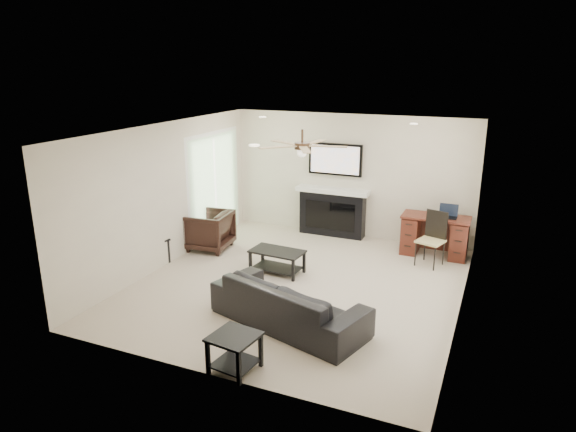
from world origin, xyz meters
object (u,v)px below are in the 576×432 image
Objects in this scene: sofa at (289,303)px; fireplace_unit at (333,191)px; desk at (435,236)px; coffee_table at (277,262)px; armchair at (209,230)px.

fireplace_unit is at bearing -63.28° from sofa.
fireplace_unit is 1.57× the size of desk.
desk reaches higher than coffee_table.
desk is (4.04, 1.37, 0.01)m from armchair.
sofa is at bearing 44.62° from armchair.
coffee_table is 2.41m from fireplace_unit.
sofa is 3.80m from desk.
fireplace_unit is (-0.69, 3.88, 0.63)m from sofa.
armchair is (-2.60, 2.15, 0.05)m from sofa.
armchair is 1.80m from coffee_table.
sofa is 3.37m from armchair.
sofa is 3.99m from fireplace_unit.
coffee_table is at bearing -95.37° from fireplace_unit.
coffee_table is (1.70, -0.55, -0.17)m from armchair.
coffee_table is 3.03m from desk.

